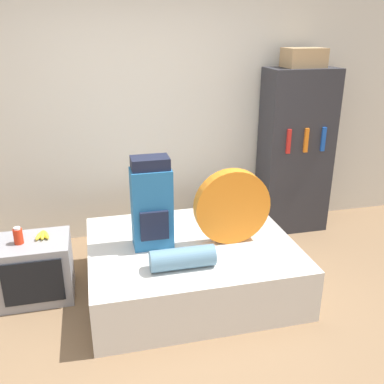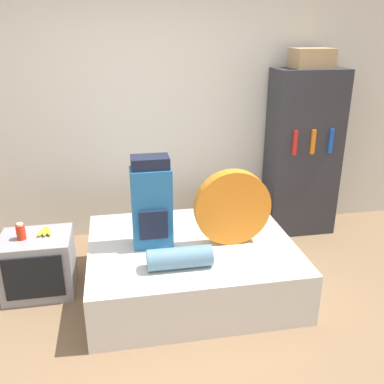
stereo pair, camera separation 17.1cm
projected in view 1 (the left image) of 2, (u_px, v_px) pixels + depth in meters
The scene contains 11 objects.
ground_plane at pixel (181, 344), 3.04m from camera, with size 16.00×16.00×0.00m, color #846647.
wall_back at pixel (140, 113), 4.28m from camera, with size 8.00×0.05×2.60m.
bed at pixel (191, 265), 3.64m from camera, with size 1.68×1.38×0.43m.
backpack at pixel (152, 204), 3.38m from camera, with size 0.32×0.24×0.75m.
tent_bag at pixel (232, 207), 3.47m from camera, with size 0.63×0.11×0.63m.
sleeping_roll at pixel (183, 258), 3.16m from camera, with size 0.48×0.16×0.16m.
television at pixel (36, 269), 3.50m from camera, with size 0.57×0.47×0.51m.
canister at pixel (18, 236), 3.35m from camera, with size 0.07×0.07×0.14m.
banana_bunch at pixel (43, 235), 3.47m from camera, with size 0.13×0.16×0.04m.
bookshelf at pixel (295, 152), 4.52m from camera, with size 0.71×0.41×1.73m.
cardboard_box at pixel (304, 58), 4.20m from camera, with size 0.38×0.29×0.18m.
Camera 1 is at (-0.50, -2.39, 2.11)m, focal length 40.00 mm.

